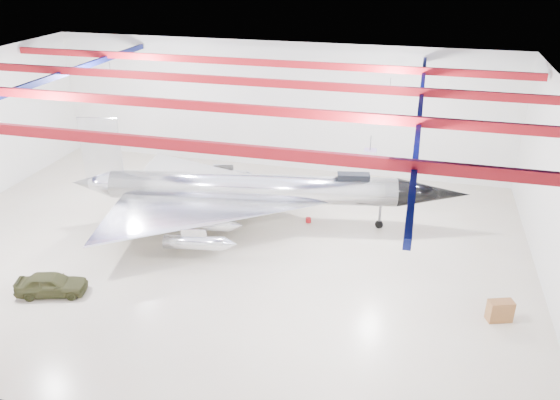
# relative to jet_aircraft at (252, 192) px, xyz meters

# --- Properties ---
(floor) EXTENTS (40.00, 40.00, 0.00)m
(floor) POSITION_rel_jet_aircraft_xyz_m (-1.23, -3.76, -2.49)
(floor) COLOR #BDAD96
(floor) RESTS_ON ground
(wall_back) EXTENTS (40.00, 0.00, 40.00)m
(wall_back) POSITION_rel_jet_aircraft_xyz_m (-1.23, 11.24, 3.01)
(wall_back) COLOR silver
(wall_back) RESTS_ON floor
(ceiling) EXTENTS (40.00, 40.00, 0.00)m
(ceiling) POSITION_rel_jet_aircraft_xyz_m (-1.23, -3.76, 8.51)
(ceiling) COLOR #0A0F38
(ceiling) RESTS_ON wall_back
(ceiling_structure) EXTENTS (39.50, 29.50, 1.08)m
(ceiling_structure) POSITION_rel_jet_aircraft_xyz_m (-1.23, -3.76, 7.83)
(ceiling_structure) COLOR maroon
(ceiling_structure) RESTS_ON ceiling
(jet_aircraft) EXTENTS (27.75, 18.48, 7.61)m
(jet_aircraft) POSITION_rel_jet_aircraft_xyz_m (0.00, 0.00, 0.00)
(jet_aircraft) COLOR silver
(jet_aircraft) RESTS_ON floor
(jeep) EXTENTS (4.22, 2.66, 1.34)m
(jeep) POSITION_rel_jet_aircraft_xyz_m (-8.49, -11.19, -1.83)
(jeep) COLOR #36381C
(jeep) RESTS_ON floor
(desk) EXTENTS (1.44, 1.05, 1.19)m
(desk) POSITION_rel_jet_aircraft_xyz_m (16.00, -7.31, -1.90)
(desk) COLOR brown
(desk) RESTS_ON floor
(crate_ply) EXTENTS (0.55, 0.45, 0.37)m
(crate_ply) POSITION_rel_jet_aircraft_xyz_m (-6.87, 1.58, -2.31)
(crate_ply) COLOR olive
(crate_ply) RESTS_ON floor
(toolbox_red) EXTENTS (0.56, 0.50, 0.33)m
(toolbox_red) POSITION_rel_jet_aircraft_xyz_m (-2.21, 5.92, -2.33)
(toolbox_red) COLOR #A71017
(toolbox_red) RESTS_ON floor
(engine_drum) EXTENTS (0.57, 0.57, 0.39)m
(engine_drum) POSITION_rel_jet_aircraft_xyz_m (-1.78, -0.73, -2.30)
(engine_drum) COLOR #59595B
(engine_drum) RESTS_ON floor
(parts_bin) EXTENTS (0.60, 0.49, 0.40)m
(parts_bin) POSITION_rel_jet_aircraft_xyz_m (0.34, 5.13, -2.29)
(parts_bin) COLOR olive
(parts_bin) RESTS_ON floor
(crate_small) EXTENTS (0.50, 0.45, 0.29)m
(crate_small) POSITION_rel_jet_aircraft_xyz_m (-6.26, 1.33, -2.35)
(crate_small) COLOR #59595B
(crate_small) RESTS_ON floor
(tool_chest) EXTENTS (0.41, 0.41, 0.35)m
(tool_chest) POSITION_rel_jet_aircraft_xyz_m (3.86, 1.19, -2.32)
(tool_chest) COLOR #A71017
(tool_chest) RESTS_ON floor
(oil_barrel) EXTENTS (0.61, 0.53, 0.37)m
(oil_barrel) POSITION_rel_jet_aircraft_xyz_m (-4.17, 1.73, -2.31)
(oil_barrel) COLOR olive
(oil_barrel) RESTS_ON floor
(spares_box) EXTENTS (0.46, 0.46, 0.41)m
(spares_box) POSITION_rel_jet_aircraft_xyz_m (0.94, 5.58, -2.29)
(spares_box) COLOR #59595B
(spares_box) RESTS_ON floor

